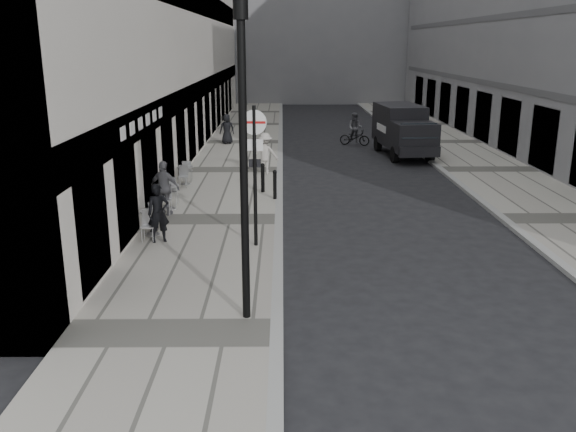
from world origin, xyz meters
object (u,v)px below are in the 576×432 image
sign_post (255,158)px  cyclist (355,133)px  lamppost (243,151)px  walking_man (158,213)px  panel_van (403,128)px

sign_post → cyclist: sign_post is taller
sign_post → lamppost: lamppost is taller
cyclist → walking_man: bearing=-92.8°
lamppost → panel_van: size_ratio=1.12×
walking_man → cyclist: bearing=46.3°
walking_man → panel_van: bearing=35.7°
lamppost → panel_van: 19.82m
walking_man → sign_post: 3.09m
sign_post → panel_van: size_ratio=0.70×
sign_post → lamppost: bearing=-85.6°
lamppost → cyclist: bearing=78.0°
panel_van → cyclist: bearing=116.4°
walking_man → cyclist: cyclist is taller
panel_van → cyclist: panel_van is taller
walking_man → lamppost: (2.64, -4.77, 2.51)m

